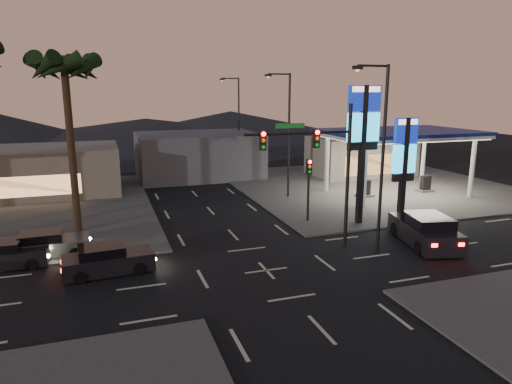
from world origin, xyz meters
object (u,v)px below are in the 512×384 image
object	(u,v)px
gas_station	(399,135)
car_lane_a_front	(107,260)
traffic_signal_mast	(320,156)
pylon_sign_short	(404,155)
pylon_sign_tall	(363,127)
car_lane_b_mid	(4,255)
suv_station	(425,230)
car_lane_b_front	(47,245)

from	to	relation	value
gas_station	car_lane_a_front	world-z (taller)	gas_station
gas_station	traffic_signal_mast	bearing A→B (deg)	-140.72
pylon_sign_short	car_lane_a_front	bearing A→B (deg)	-172.89
pylon_sign_tall	pylon_sign_short	world-z (taller)	pylon_sign_tall
traffic_signal_mast	car_lane_a_front	xyz separation A→B (m)	(-11.16, 0.21, -4.57)
traffic_signal_mast	car_lane_b_mid	bearing A→B (deg)	170.60
traffic_signal_mast	suv_station	size ratio (longest dim) A/B	1.40
traffic_signal_mast	car_lane_b_mid	world-z (taller)	traffic_signal_mast
pylon_sign_tall	car_lane_a_front	distance (m)	17.23
car_lane_b_front	suv_station	distance (m)	20.94
traffic_signal_mast	gas_station	bearing A→B (deg)	39.28
car_lane_a_front	suv_station	size ratio (longest dim) A/B	0.78
car_lane_b_mid	suv_station	xyz separation A→B (m)	(22.24, -3.86, 0.21)
gas_station	car_lane_b_mid	bearing A→B (deg)	-165.40
car_lane_a_front	suv_station	world-z (taller)	suv_station
pylon_sign_tall	car_lane_b_mid	world-z (taller)	pylon_sign_tall
gas_station	suv_station	world-z (taller)	gas_station
traffic_signal_mast	pylon_sign_short	bearing A→B (deg)	19.13
car_lane_b_mid	suv_station	distance (m)	22.57
gas_station	car_lane_b_front	bearing A→B (deg)	-166.25
pylon_sign_short	car_lane_a_front	size ratio (longest dim) A/B	1.57
pylon_sign_short	car_lane_b_mid	size ratio (longest dim) A/B	1.67
car_lane_a_front	gas_station	bearing A→B (deg)	22.71
gas_station	car_lane_a_front	xyz separation A→B (m)	(-23.41, -9.80, -4.42)
suv_station	pylon_sign_short	bearing A→B (deg)	74.68
pylon_sign_tall	traffic_signal_mast	xyz separation A→B (m)	(-4.74, -3.51, -1.17)
pylon_sign_tall	car_lane_b_mid	distance (m)	21.56
pylon_sign_short	car_lane_b_mid	distance (m)	23.61
gas_station	car_lane_b_mid	size ratio (longest dim) A/B	2.91
pylon_sign_tall	car_lane_b_mid	bearing A→B (deg)	-177.62
pylon_sign_tall	traffic_signal_mast	size ratio (longest dim) A/B	1.12
gas_station	suv_station	bearing A→B (deg)	-118.21
car_lane_b_front	car_lane_b_mid	bearing A→B (deg)	-154.04
car_lane_b_mid	suv_station	world-z (taller)	suv_station
car_lane_a_front	car_lane_b_mid	distance (m)	5.43
gas_station	car_lane_a_front	bearing A→B (deg)	-157.29
gas_station	suv_station	xyz separation A→B (m)	(-6.02, -11.22, -4.25)
pylon_sign_tall	car_lane_b_mid	size ratio (longest dim) A/B	2.15
car_lane_b_mid	suv_station	size ratio (longest dim) A/B	0.73
car_lane_a_front	car_lane_b_front	bearing A→B (deg)	132.04
traffic_signal_mast	car_lane_b_mid	distance (m)	16.87
car_lane_b_front	gas_station	bearing A→B (deg)	13.75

